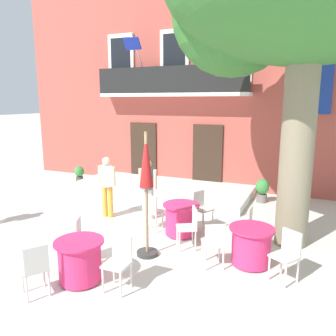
% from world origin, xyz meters
% --- Properties ---
extents(ground_plane, '(120.00, 120.00, 0.00)m').
position_xyz_m(ground_plane, '(0.00, 0.00, 0.00)').
color(ground_plane, silver).
extents(building_facade, '(13.00, 5.09, 7.50)m').
position_xyz_m(building_facade, '(-0.60, 6.99, 3.75)').
color(building_facade, '#B24C42').
rests_on(building_facade, ground).
extents(entrance_step_platform, '(6.14, 2.75, 0.25)m').
position_xyz_m(entrance_step_platform, '(-0.60, 3.63, 0.12)').
color(entrance_step_platform, silver).
rests_on(entrance_step_platform, ground).
extents(cafe_table_near_tree, '(0.86, 0.86, 0.76)m').
position_xyz_m(cafe_table_near_tree, '(0.58, -2.18, 0.39)').
color(cafe_table_near_tree, '#E52D66').
rests_on(cafe_table_near_tree, ground).
extents(cafe_chair_near_tree_0, '(0.55, 0.55, 0.91)m').
position_xyz_m(cafe_chair_near_tree_0, '(0.24, -2.85, 0.53)').
color(cafe_chair_near_tree_0, silver).
rests_on(cafe_chair_near_tree_0, ground).
extents(cafe_chair_near_tree_1, '(0.40, 0.40, 0.91)m').
position_xyz_m(cafe_chair_near_tree_1, '(1.33, -2.09, 0.53)').
color(cafe_chair_near_tree_1, silver).
rests_on(cafe_chair_near_tree_1, ground).
extents(cafe_chair_near_tree_2, '(0.53, 0.53, 0.91)m').
position_xyz_m(cafe_chair_near_tree_2, '(0.18, -1.54, 0.53)').
color(cafe_chair_near_tree_2, silver).
rests_on(cafe_chair_near_tree_2, ground).
extents(cafe_table_middle, '(0.86, 0.86, 0.76)m').
position_xyz_m(cafe_table_middle, '(3.22, -0.36, 0.39)').
color(cafe_table_middle, '#E52D66').
rests_on(cafe_table_middle, ground).
extents(cafe_chair_middle_0, '(0.54, 0.54, 0.91)m').
position_xyz_m(cafe_chair_middle_0, '(2.59, -0.78, 0.53)').
color(cafe_chair_middle_0, silver).
rests_on(cafe_chair_middle_0, ground).
extents(cafe_chair_middle_1, '(0.55, 0.55, 0.91)m').
position_xyz_m(cafe_chair_middle_1, '(3.89, -0.69, 0.53)').
color(cafe_chair_middle_1, silver).
rests_on(cafe_chair_middle_1, ground).
extents(cafe_chair_middle_2, '(0.41, 0.41, 0.91)m').
position_xyz_m(cafe_chair_middle_2, '(3.15, 0.39, 0.53)').
color(cafe_chair_middle_2, silver).
rests_on(cafe_chair_middle_2, ground).
extents(cafe_table_front, '(0.86, 0.86, 0.76)m').
position_xyz_m(cafe_table_front, '(1.44, 0.47, 0.39)').
color(cafe_table_front, '#E52D66').
rests_on(cafe_table_front, ground).
extents(cafe_chair_front_0, '(0.42, 0.42, 0.91)m').
position_xyz_m(cafe_chair_front_0, '(0.69, 0.43, 0.53)').
color(cafe_chair_front_0, silver).
rests_on(cafe_chair_front_0, ground).
extents(cafe_chair_front_1, '(0.55, 0.55, 0.91)m').
position_xyz_m(cafe_chair_front_1, '(1.88, -0.14, 0.53)').
color(cafe_chair_front_1, silver).
rests_on(cafe_chair_front_1, ground).
extents(cafe_chair_front_2, '(0.54, 0.54, 0.91)m').
position_xyz_m(cafe_chair_front_2, '(1.71, 1.18, 0.53)').
color(cafe_chair_front_2, silver).
rests_on(cafe_chair_front_2, ground).
extents(cafe_umbrella, '(0.44, 0.44, 2.55)m').
position_xyz_m(cafe_umbrella, '(1.19, -0.79, 1.67)').
color(cafe_umbrella, '#997A56').
rests_on(cafe_umbrella, ground).
extents(ground_planter_left, '(0.37, 0.37, 0.67)m').
position_xyz_m(ground_planter_left, '(-4.01, 3.65, 0.37)').
color(ground_planter_left, '#47423D').
rests_on(ground_planter_left, ground).
extents(ground_planter_right, '(0.41, 0.41, 0.75)m').
position_xyz_m(ground_planter_right, '(2.82, 3.92, 0.41)').
color(ground_planter_right, slate).
rests_on(ground_planter_right, ground).
extents(pedestrian_mid_plaza, '(0.53, 0.34, 1.62)m').
position_xyz_m(pedestrian_mid_plaza, '(0.22, 1.16, 0.91)').
color(pedestrian_mid_plaza, silver).
rests_on(pedestrian_mid_plaza, ground).
extents(pedestrian_by_tree, '(0.53, 0.39, 1.66)m').
position_xyz_m(pedestrian_by_tree, '(-0.85, 0.84, 0.94)').
color(pedestrian_by_tree, gold).
rests_on(pedestrian_by_tree, ground).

